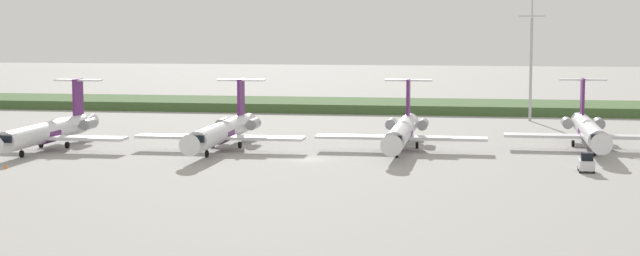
% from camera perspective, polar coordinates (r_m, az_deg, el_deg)
% --- Properties ---
extents(ground_plane, '(500.00, 500.00, 0.00)m').
position_cam_1_polar(ground_plane, '(156.31, 1.23, -0.31)').
color(ground_plane, '#9E9B96').
extents(grass_berm, '(320.00, 20.00, 1.75)m').
position_cam_1_polar(grass_berm, '(198.10, 2.95, 1.27)').
color(grass_berm, '#426033').
rests_on(grass_berm, ground).
extents(regional_jet_nearest, '(22.81, 31.00, 9.00)m').
position_cam_1_polar(regional_jet_nearest, '(141.06, -15.08, -0.17)').
color(regional_jet_nearest, silver).
rests_on(regional_jet_nearest, ground).
extents(regional_jet_second, '(22.81, 31.00, 9.00)m').
position_cam_1_polar(regional_jet_second, '(137.00, -5.50, -0.16)').
color(regional_jet_second, silver).
rests_on(regional_jet_second, ground).
extents(regional_jet_third, '(22.81, 31.00, 9.00)m').
position_cam_1_polar(regional_jet_third, '(136.49, 4.65, -0.18)').
color(regional_jet_third, silver).
rests_on(regional_jet_third, ground).
extents(regional_jet_fourth, '(22.81, 31.00, 9.00)m').
position_cam_1_polar(regional_jet_fourth, '(142.23, 14.91, -0.11)').
color(regional_jet_fourth, silver).
rests_on(regional_jet_fourth, ground).
extents(antenna_mast, '(4.40, 0.50, 27.87)m').
position_cam_1_polar(antenna_mast, '(179.51, 11.82, 4.05)').
color(antenna_mast, '#B2B2B7').
rests_on(antenna_mast, ground).
extents(baggage_tug, '(1.72, 3.20, 2.30)m').
position_cam_1_polar(baggage_tug, '(120.03, 14.78, -1.94)').
color(baggage_tug, silver).
rests_on(baggage_tug, ground).
extents(safety_cone_rear_marker, '(0.44, 0.44, 0.55)m').
position_cam_1_polar(safety_cone_rear_marker, '(124.43, -17.29, -2.08)').
color(safety_cone_rear_marker, orange).
rests_on(safety_cone_rear_marker, ground).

